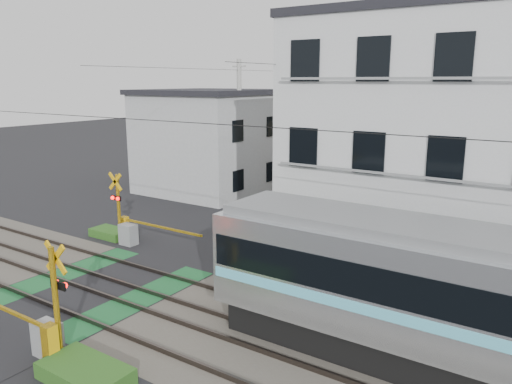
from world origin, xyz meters
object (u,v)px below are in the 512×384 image
Objects in this scene: crossing_signal_near at (47,332)px; crossing_signal_far at (128,228)px; apartment_block at (439,139)px; pedestrian at (376,159)px.

crossing_signal_far is at bearing 125.29° from crossing_signal_near.
apartment_block reaches higher than pedestrian.
apartment_block is at bearing 27.78° from crossing_signal_far.
crossing_signal_far is at bearing 104.80° from pedestrian.
crossing_signal_near and crossing_signal_far have the same top height.
crossing_signal_far is (-5.17, 7.31, 0.00)m from crossing_signal_near.
pedestrian is (2.42, 22.95, 0.18)m from crossing_signal_far.
crossing_signal_near is 1.00× the size of crossing_signal_far.
crossing_signal_near is at bearing -54.71° from crossing_signal_far.
crossing_signal_far is 0.46× the size of apartment_block.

